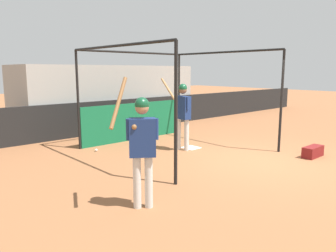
# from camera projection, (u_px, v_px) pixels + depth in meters

# --- Properties ---
(ground_plane) EXTENTS (60.00, 60.00, 0.00)m
(ground_plane) POSITION_uv_depth(u_px,v_px,m) (262.00, 161.00, 8.12)
(ground_plane) COLOR #935B38
(outfield_wall) EXTENTS (24.00, 0.12, 1.16)m
(outfield_wall) POSITION_uv_depth(u_px,v_px,m) (126.00, 115.00, 12.30)
(outfield_wall) COLOR black
(outfield_wall) RESTS_ON ground
(bleacher_section) EXTENTS (7.05, 2.40, 2.44)m
(bleacher_section) POSITION_uv_depth(u_px,v_px,m) (108.00, 96.00, 13.12)
(bleacher_section) COLOR #9E9E99
(bleacher_section) RESTS_ON ground
(batting_cage) EXTENTS (4.00, 4.06, 2.81)m
(batting_cage) POSITION_uv_depth(u_px,v_px,m) (149.00, 104.00, 9.95)
(batting_cage) COLOR black
(batting_cage) RESTS_ON ground
(home_plate) EXTENTS (0.44, 0.44, 0.02)m
(home_plate) POSITION_uv_depth(u_px,v_px,m) (191.00, 148.00, 9.48)
(home_plate) COLOR white
(home_plate) RESTS_ON ground
(player_batter) EXTENTS (0.54, 0.95, 2.01)m
(player_batter) POSITION_uv_depth(u_px,v_px,m) (182.00, 110.00, 9.06)
(player_batter) COLOR silver
(player_batter) RESTS_ON ground
(player_waiting) EXTENTS (0.78, 0.60, 2.12)m
(player_waiting) POSITION_uv_depth(u_px,v_px,m) (142.00, 142.00, 5.18)
(player_waiting) COLOR silver
(player_waiting) RESTS_ON ground
(equipment_bag) EXTENTS (0.70, 0.28, 0.28)m
(equipment_bag) POSITION_uv_depth(u_px,v_px,m) (313.00, 152.00, 8.49)
(equipment_bag) COLOR maroon
(equipment_bag) RESTS_ON ground
(baseball) EXTENTS (0.07, 0.07, 0.07)m
(baseball) POSITION_uv_depth(u_px,v_px,m) (96.00, 150.00, 9.08)
(baseball) COLOR white
(baseball) RESTS_ON ground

